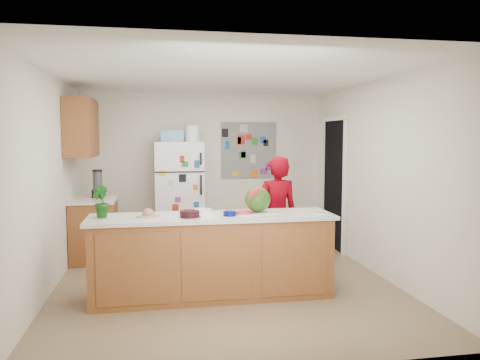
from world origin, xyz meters
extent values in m
cube|color=brown|center=(0.00, 0.00, -0.01)|extent=(4.00, 4.50, 0.02)
cube|color=beige|center=(0.00, 2.26, 1.25)|extent=(4.00, 0.02, 2.50)
cube|color=beige|center=(-2.01, 0.00, 1.25)|extent=(0.02, 4.50, 2.50)
cube|color=beige|center=(2.01, 0.00, 1.25)|extent=(0.02, 4.50, 2.50)
cube|color=white|center=(0.00, 0.00, 2.51)|extent=(4.00, 4.50, 0.02)
cube|color=black|center=(1.99, 1.45, 1.02)|extent=(0.03, 0.85, 2.04)
cube|color=brown|center=(-0.20, -0.50, 0.44)|extent=(2.60, 0.62, 0.88)
cube|color=silver|center=(-0.20, -0.50, 0.90)|extent=(2.68, 0.70, 0.04)
cube|color=brown|center=(-1.69, 1.35, 0.43)|extent=(0.60, 0.80, 0.86)
cube|color=silver|center=(-1.69, 1.35, 0.88)|extent=(0.64, 0.84, 0.04)
cube|color=brown|center=(-1.82, 1.30, 1.90)|extent=(0.35, 1.00, 0.80)
cube|color=silver|center=(-0.45, 1.88, 0.85)|extent=(0.75, 0.70, 1.70)
cube|color=#5999B2|center=(-0.55, 1.88, 1.79)|extent=(0.35, 0.28, 0.18)
cube|color=slate|center=(0.75, 2.24, 1.55)|extent=(0.95, 0.01, 0.95)
imported|color=#6C000B|center=(0.72, 0.22, 0.77)|extent=(0.58, 0.39, 1.53)
cylinder|color=black|center=(-1.64, 1.45, 1.09)|extent=(0.13, 0.13, 0.38)
cube|color=silver|center=(0.26, -0.46, 0.93)|extent=(0.51, 0.43, 0.01)
sphere|color=#204E10|center=(0.32, -0.44, 1.08)|extent=(0.29, 0.29, 0.29)
cylinder|color=red|center=(0.15, -0.51, 0.94)|extent=(0.19, 0.19, 0.02)
cylinder|color=black|center=(-0.46, -0.59, 0.96)|extent=(0.26, 0.26, 0.07)
cylinder|color=silver|center=(-0.30, -0.43, 0.95)|extent=(0.24, 0.24, 0.06)
cylinder|color=#020C58|center=(-0.02, -0.58, 0.95)|extent=(0.14, 0.14, 0.05)
cylinder|color=#B5A78D|center=(-0.89, -0.47, 0.93)|extent=(0.25, 0.25, 0.02)
cube|color=silver|center=(-0.27, -0.56, 0.93)|extent=(0.22, 0.20, 0.02)
cube|color=gray|center=(1.00, -0.61, 0.93)|extent=(0.11, 0.08, 0.01)
imported|color=#103D0A|center=(-1.39, -0.45, 1.09)|extent=(0.24, 0.24, 0.34)
camera|label=1|loc=(-0.79, -5.54, 1.77)|focal=35.00mm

